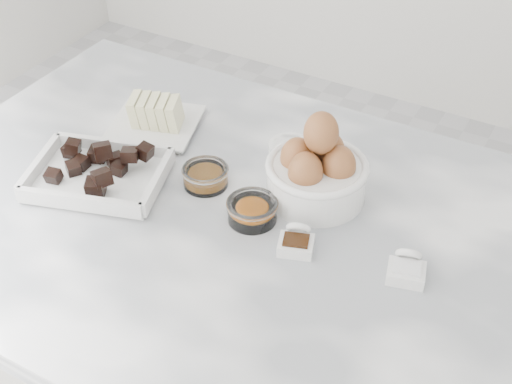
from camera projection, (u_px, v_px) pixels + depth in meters
marble_slab at (237, 226)px, 1.19m from camera, size 1.20×0.80×0.04m
chocolate_dish at (97, 171)px, 1.24m from camera, size 0.27×0.24×0.06m
butter_plate at (153, 117)px, 1.37m from camera, size 0.20×0.20×0.07m
sugar_ramekin at (290, 154)px, 1.28m from camera, size 0.08×0.08×0.05m
egg_bowl at (317, 171)px, 1.19m from camera, size 0.18×0.18×0.17m
honey_bowl at (205, 176)px, 1.24m from camera, size 0.08×0.08×0.04m
zest_bowl at (252, 210)px, 1.16m from camera, size 0.09×0.09×0.04m
vanilla_spoon at (297, 241)px, 1.11m from camera, size 0.07×0.08×0.04m
salt_spoon at (407, 268)px, 1.07m from camera, size 0.07×0.08×0.04m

